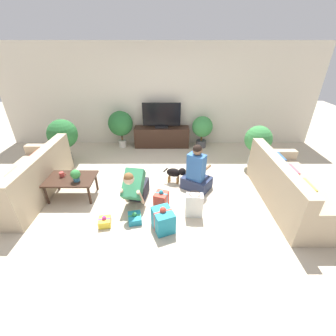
# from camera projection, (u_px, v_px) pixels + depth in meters

# --- Properties ---
(ground_plane) EXTENTS (16.00, 16.00, 0.00)m
(ground_plane) POSITION_uv_depth(u_px,v_px,m) (157.00, 196.00, 4.27)
(ground_plane) COLOR beige
(wall_back) EXTENTS (8.40, 0.06, 2.60)m
(wall_back) POSITION_uv_depth(u_px,v_px,m) (160.00, 97.00, 5.93)
(wall_back) COLOR beige
(wall_back) RESTS_ON ground_plane
(sofa_left) EXTENTS (0.93, 2.10, 0.83)m
(sofa_left) POSITION_uv_depth(u_px,v_px,m) (30.00, 180.00, 4.21)
(sofa_left) COLOR tan
(sofa_left) RESTS_ON ground_plane
(sofa_right) EXTENTS (0.93, 2.10, 0.83)m
(sofa_right) POSITION_uv_depth(u_px,v_px,m) (291.00, 189.00, 3.95)
(sofa_right) COLOR tan
(sofa_right) RESTS_ON ground_plane
(coffee_table) EXTENTS (0.88, 0.57, 0.40)m
(coffee_table) POSITION_uv_depth(u_px,v_px,m) (71.00, 180.00, 4.09)
(coffee_table) COLOR #382319
(coffee_table) RESTS_ON ground_plane
(tv_console) EXTENTS (1.48, 0.40, 0.54)m
(tv_console) POSITION_uv_depth(u_px,v_px,m) (163.00, 137.00, 6.20)
(tv_console) COLOR #382319
(tv_console) RESTS_ON ground_plane
(tv) EXTENTS (1.01, 0.20, 0.66)m
(tv) POSITION_uv_depth(u_px,v_px,m) (162.00, 117.00, 5.92)
(tv) COLOR black
(tv) RESTS_ON tv_console
(potted_plant_back_right) EXTENTS (0.55, 0.55, 0.86)m
(potted_plant_back_right) POSITION_uv_depth(u_px,v_px,m) (203.00, 128.00, 6.02)
(potted_plant_back_right) COLOR #4C4C51
(potted_plant_back_right) RESTS_ON ground_plane
(potted_plant_corner_right) EXTENTS (0.60, 0.60, 0.97)m
(potted_plant_corner_right) POSITION_uv_depth(u_px,v_px,m) (259.00, 141.00, 5.01)
(potted_plant_corner_right) COLOR beige
(potted_plant_corner_right) RESTS_ON ground_plane
(potted_plant_corner_left) EXTENTS (0.68, 0.68, 1.02)m
(potted_plant_corner_left) POSITION_uv_depth(u_px,v_px,m) (64.00, 134.00, 5.24)
(potted_plant_corner_left) COLOR #4C4C51
(potted_plant_corner_left) RESTS_ON ground_plane
(potted_plant_back_left) EXTENTS (0.65, 0.65, 0.99)m
(potted_plant_back_left) POSITION_uv_depth(u_px,v_px,m) (121.00, 124.00, 5.97)
(potted_plant_back_left) COLOR beige
(potted_plant_back_left) RESTS_ON ground_plane
(person_kneeling) EXTENTS (0.43, 0.81, 0.77)m
(person_kneeling) POSITION_uv_depth(u_px,v_px,m) (136.00, 186.00, 3.96)
(person_kneeling) COLOR #23232D
(person_kneeling) RESTS_ON ground_plane
(person_sitting) EXTENTS (0.66, 0.63, 0.95)m
(person_sitting) POSITION_uv_depth(u_px,v_px,m) (197.00, 174.00, 4.32)
(person_sitting) COLOR #283351
(person_sitting) RESTS_ON ground_plane
(dog) EXTENTS (0.48, 0.23, 0.35)m
(dog) POSITION_uv_depth(u_px,v_px,m) (177.00, 173.00, 4.56)
(dog) COLOR black
(dog) RESTS_ON ground_plane
(gift_box_a) EXTENTS (0.22, 0.23, 0.18)m
(gift_box_a) POSITION_uv_depth(u_px,v_px,m) (105.00, 222.00, 3.56)
(gift_box_a) COLOR yellow
(gift_box_a) RESTS_ON ground_plane
(gift_box_b) EXTENTS (0.39, 0.43, 0.42)m
(gift_box_b) POSITION_uv_depth(u_px,v_px,m) (164.00, 220.00, 3.43)
(gift_box_b) COLOR teal
(gift_box_b) RESTS_ON ground_plane
(gift_box_c) EXTENTS (0.25, 0.30, 0.17)m
(gift_box_c) POSITION_uv_depth(u_px,v_px,m) (135.00, 218.00, 3.64)
(gift_box_c) COLOR teal
(gift_box_c) RESTS_ON ground_plane
(gift_box_d) EXTENTS (0.27, 0.29, 0.41)m
(gift_box_d) POSITION_uv_depth(u_px,v_px,m) (162.00, 202.00, 3.82)
(gift_box_d) COLOR red
(gift_box_d) RESTS_ON ground_plane
(gift_bag_a) EXTENTS (0.29, 0.19, 0.43)m
(gift_bag_a) POSITION_uv_depth(u_px,v_px,m) (195.00, 205.00, 3.69)
(gift_bag_a) COLOR white
(gift_bag_a) RESTS_ON ground_plane
(mug) EXTENTS (0.12, 0.08, 0.09)m
(mug) POSITION_uv_depth(u_px,v_px,m) (63.00, 174.00, 4.09)
(mug) COLOR #B23D38
(mug) RESTS_ON coffee_table
(tabletop_plant) EXTENTS (0.17, 0.17, 0.22)m
(tabletop_plant) POSITION_uv_depth(u_px,v_px,m) (76.00, 175.00, 3.92)
(tabletop_plant) COLOR #336B84
(tabletop_plant) RESTS_ON coffee_table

